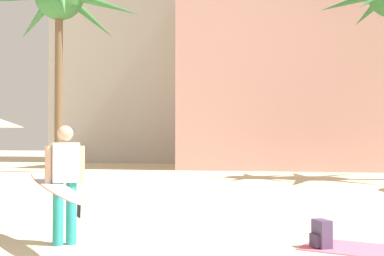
{
  "coord_description": "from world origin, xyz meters",
  "views": [
    {
      "loc": [
        0.93,
        -4.91,
        1.61
      ],
      "look_at": [
        -0.9,
        4.59,
        1.81
      ],
      "focal_mm": 48.49,
      "sensor_mm": 36.0,
      "label": 1
    }
  ],
  "objects_px": {
    "person_mid_right": "(62,182)",
    "backpack": "(321,235)",
    "palm_tree_far_left": "(60,4)",
    "beach_towel": "(369,250)"
  },
  "relations": [
    {
      "from": "person_mid_right",
      "to": "backpack",
      "type": "bearing_deg",
      "value": -118.53
    },
    {
      "from": "palm_tree_far_left",
      "to": "beach_towel",
      "type": "height_order",
      "value": "palm_tree_far_left"
    },
    {
      "from": "palm_tree_far_left",
      "to": "person_mid_right",
      "type": "xyz_separation_m",
      "value": [
        7.64,
        -16.0,
        -7.17
      ]
    },
    {
      "from": "backpack",
      "to": "person_mid_right",
      "type": "relative_size",
      "value": 0.19
    },
    {
      "from": "backpack",
      "to": "person_mid_right",
      "type": "distance_m",
      "value": 3.92
    },
    {
      "from": "palm_tree_far_left",
      "to": "backpack",
      "type": "bearing_deg",
      "value": -53.44
    },
    {
      "from": "palm_tree_far_left",
      "to": "beach_towel",
      "type": "bearing_deg",
      "value": -51.89
    },
    {
      "from": "palm_tree_far_left",
      "to": "person_mid_right",
      "type": "distance_m",
      "value": 19.13
    },
    {
      "from": "backpack",
      "to": "person_mid_right",
      "type": "xyz_separation_m",
      "value": [
        -3.8,
        -0.57,
        0.76
      ]
    },
    {
      "from": "palm_tree_far_left",
      "to": "backpack",
      "type": "relative_size",
      "value": 23.25
    }
  ]
}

